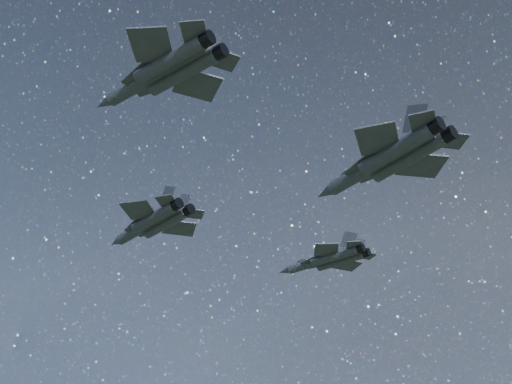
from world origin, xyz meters
The scene contains 4 objects.
jet_lead centered at (-14.35, -2.56, 154.88)m, with size 17.79×12.24×4.46m.
jet_left centered at (2.76, 15.71, 152.19)m, with size 14.95×10.62×3.80m.
jet_right centered at (6.97, -24.73, 153.57)m, with size 16.15×11.47×4.11m.
jet_slot centered at (19.40, -2.28, 152.31)m, with size 19.16×12.93×4.83m.
Camera 1 is at (35.97, -53.71, 114.38)m, focal length 42.00 mm.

